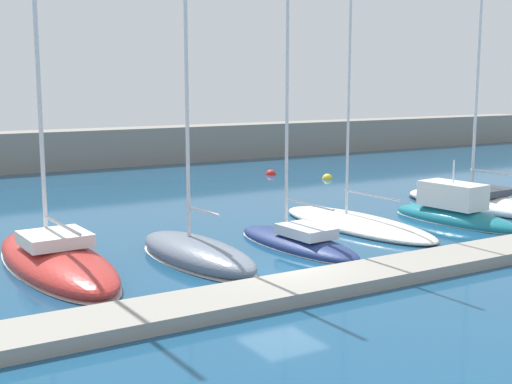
{
  "coord_description": "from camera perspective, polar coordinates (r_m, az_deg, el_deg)",
  "views": [
    {
      "loc": [
        -12.82,
        -19.75,
        6.86
      ],
      "look_at": [
        2.27,
        5.69,
        2.07
      ],
      "focal_mm": 47.87,
      "sensor_mm": 36.0,
      "label": 1
    }
  ],
  "objects": [
    {
      "name": "sailboat_white_eighth",
      "position": [
        39.35,
        18.29,
        -0.84
      ],
      "size": [
        3.89,
        10.38,
        17.3
      ],
      "rotation": [
        0.0,
        0.0,
        1.63
      ],
      "color": "white",
      "rests_on": "ground_plane"
    },
    {
      "name": "motorboat_teal_seventh",
      "position": [
        35.01,
        16.15,
        -1.64
      ],
      "size": [
        2.89,
        7.28,
        3.47
      ],
      "rotation": [
        0.0,
        0.0,
        1.68
      ],
      "color": "#19707F",
      "rests_on": "ground_plane"
    },
    {
      "name": "sailboat_slate_fourth",
      "position": [
        26.46,
        -5.0,
        -4.96
      ],
      "size": [
        3.18,
        7.51,
        15.25
      ],
      "rotation": [
        0.0,
        0.0,
        1.67
      ],
      "color": "slate",
      "rests_on": "ground_plane"
    },
    {
      "name": "dock_pier",
      "position": [
        22.88,
        4.99,
        -7.72
      ],
      "size": [
        38.68,
        2.29,
        0.43
      ],
      "primitive_type": "cube",
      "color": "gray",
      "rests_on": "ground_plane"
    },
    {
      "name": "breakwater_seawall",
      "position": [
        55.86,
        -17.3,
        3.32
      ],
      "size": [
        108.0,
        3.13,
        3.06
      ],
      "primitive_type": "cube",
      "color": "gray",
      "rests_on": "ground_plane"
    },
    {
      "name": "sailboat_ivory_sixth",
      "position": [
        32.94,
        8.34,
        -2.55
      ],
      "size": [
        3.83,
        10.0,
        15.46
      ],
      "rotation": [
        0.0,
        0.0,
        1.63
      ],
      "color": "silver",
      "rests_on": "ground_plane"
    },
    {
      "name": "mooring_buoy_red",
      "position": [
        50.87,
        1.25,
        1.45
      ],
      "size": [
        0.78,
        0.78,
        0.78
      ],
      "primitive_type": "sphere",
      "color": "red",
      "rests_on": "ground_plane"
    },
    {
      "name": "ground_plane",
      "position": [
        24.52,
        2.23,
        -7.05
      ],
      "size": [
        120.0,
        120.0,
        0.0
      ],
      "primitive_type": "plane",
      "color": "navy"
    },
    {
      "name": "sailboat_navy_fifth",
      "position": [
        28.7,
        3.51,
        -3.99
      ],
      "size": [
        2.83,
        7.48,
        15.45
      ],
      "rotation": [
        0.0,
        0.0,
        1.65
      ],
      "color": "navy",
      "rests_on": "ground_plane"
    },
    {
      "name": "mooring_buoy_yellow",
      "position": [
        48.95,
        5.98,
        1.1
      ],
      "size": [
        0.74,
        0.74,
        0.74
      ],
      "primitive_type": "sphere",
      "color": "yellow",
      "rests_on": "ground_plane"
    },
    {
      "name": "sailboat_red_third",
      "position": [
        26.44,
        -16.42,
        -5.3
      ],
      "size": [
        3.63,
        10.3,
        18.58
      ],
      "rotation": [
        0.0,
        0.0,
        1.62
      ],
      "color": "#B72D28",
      "rests_on": "ground_plane"
    }
  ]
}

